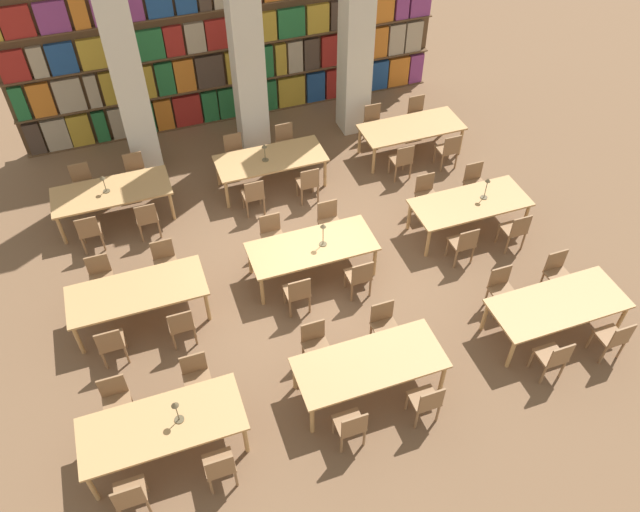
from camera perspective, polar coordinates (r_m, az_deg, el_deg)
name	(u,v)px	position (r m, az deg, el deg)	size (l,w,h in m)	color
ground_plane	(315,271)	(11.92, -0.45, -1.34)	(40.00, 40.00, 0.00)	brown
bookshelf_bank	(229,13)	(15.06, -8.34, 21.16)	(10.18, 0.35, 5.50)	brown
pillar_left	(119,43)	(13.35, -17.87, 18.05)	(0.63, 0.63, 6.00)	beige
pillar_center	(244,24)	(13.62, -6.98, 20.33)	(0.63, 0.63, 6.00)	beige
pillar_right	(357,6)	(14.31, 3.43, 21.83)	(0.63, 0.63, 6.00)	beige
reading_table_0	(162,426)	(9.44, -14.23, -14.83)	(2.33, 0.99, 0.73)	tan
chair_0	(130,496)	(9.26, -16.96, -20.22)	(0.42, 0.40, 0.90)	olive
chair_1	(116,400)	(10.07, -18.12, -12.38)	(0.42, 0.40, 0.90)	olive
chair_2	(220,467)	(9.19, -9.16, -18.47)	(0.42, 0.40, 0.90)	olive
chair_3	(197,377)	(10.01, -11.21, -10.77)	(0.42, 0.40, 0.90)	olive
desk_lamp_0	(176,409)	(9.11, -13.03, -13.44)	(0.14, 0.14, 0.44)	brown
reading_table_1	(370,365)	(9.76, 4.57, -9.87)	(2.33, 0.99, 0.73)	tan
chair_4	(351,425)	(9.39, 2.84, -15.22)	(0.42, 0.40, 0.90)	olive
chair_5	(315,344)	(10.19, -0.43, -8.03)	(0.42, 0.40, 0.90)	olive
chair_6	(426,401)	(9.72, 9.68, -12.93)	(0.42, 0.40, 0.90)	olive
chair_7	(384,324)	(10.49, 5.88, -6.21)	(0.42, 0.40, 0.90)	olive
reading_table_2	(558,305)	(11.20, 20.94, -4.23)	(2.33, 0.99, 0.73)	tan
chair_8	(553,357)	(10.70, 20.55, -8.65)	(0.42, 0.40, 0.90)	olive
chair_9	(501,288)	(11.41, 16.25, -2.85)	(0.42, 0.40, 0.90)	olive
chair_10	(613,338)	(11.33, 25.23, -6.76)	(0.42, 0.40, 0.90)	olive
chair_11	(557,272)	(12.00, 20.85, -1.40)	(0.42, 0.40, 0.90)	olive
reading_table_3	(137,293)	(11.10, -16.38, -3.26)	(2.33, 0.99, 0.73)	tan
chair_12	(111,343)	(10.75, -18.57, -7.53)	(0.42, 0.40, 0.90)	olive
chair_13	(101,277)	(11.81, -19.38, -1.78)	(0.42, 0.40, 0.90)	olive
chair_14	(181,324)	(10.69, -12.57, -6.10)	(0.42, 0.40, 0.90)	olive
chair_15	(165,261)	(11.76, -13.97, -0.46)	(0.42, 0.40, 0.90)	olive
reading_table_4	(312,248)	(11.40, -0.73, 0.70)	(2.33, 0.99, 0.73)	tan
chair_16	(298,292)	(10.90, -2.06, -3.33)	(0.42, 0.40, 0.90)	olive
chair_17	(272,235)	(11.95, -4.39, 1.96)	(0.42, 0.40, 0.90)	olive
chair_18	(359,276)	(11.18, 3.62, -1.82)	(0.42, 0.40, 0.90)	olive
chair_19	(329,221)	(12.21, 0.85, 3.22)	(0.42, 0.40, 0.90)	olive
desk_lamp_1	(323,231)	(11.14, 0.29, 2.32)	(0.14, 0.14, 0.50)	brown
reading_table_5	(470,204)	(12.66, 13.55, 4.60)	(2.33, 0.99, 0.73)	tan
chair_20	(463,243)	(12.06, 12.98, 1.15)	(0.42, 0.40, 0.90)	olive
chair_21	(426,194)	(13.03, 9.69, 5.65)	(0.42, 0.40, 0.90)	olive
chair_22	(515,230)	(12.60, 17.42, 2.32)	(0.42, 0.40, 0.90)	olive
chair_23	(475,182)	(13.54, 13.96, 6.58)	(0.42, 0.40, 0.90)	olive
desk_lamp_2	(487,185)	(12.59, 15.01, 6.30)	(0.14, 0.14, 0.48)	brown
reading_table_6	(112,193)	(13.26, -18.52, 5.47)	(2.33, 0.99, 0.73)	tan
chair_24	(89,231)	(12.80, -20.34, 2.20)	(0.42, 0.40, 0.90)	olive
chair_25	(83,183)	(14.03, -20.88, 6.27)	(0.42, 0.40, 0.90)	olive
chair_26	(147,218)	(12.74, -15.54, 3.39)	(0.42, 0.40, 0.90)	olive
chair_27	(136,172)	(13.98, -16.48, 7.38)	(0.42, 0.40, 0.90)	olive
desk_lamp_3	(103,181)	(13.07, -19.19, 6.49)	(0.14, 0.14, 0.39)	brown
reading_table_7	(271,160)	(13.49, -4.54, 8.72)	(2.33, 0.99, 0.73)	tan
chair_28	(254,195)	(12.89, -6.10, 5.59)	(0.42, 0.40, 0.90)	olive
chair_29	(235,152)	(14.11, -7.79, 9.37)	(0.42, 0.40, 0.90)	olive
chair_30	(308,183)	(13.13, -1.09, 6.73)	(0.42, 0.40, 0.90)	olive
chair_31	(286,142)	(14.33, -3.14, 10.37)	(0.42, 0.40, 0.90)	olive
desk_lamp_4	(265,150)	(13.23, -5.09, 9.65)	(0.14, 0.14, 0.40)	brown
reading_table_8	(411,129)	(14.57, 8.36, 11.43)	(2.33, 0.99, 0.73)	tan
chair_32	(402,160)	(13.88, 7.50, 8.72)	(0.42, 0.40, 0.90)	olive
chair_33	(374,122)	(15.02, 4.95, 12.08)	(0.42, 0.40, 0.90)	olive
chair_34	(448,149)	(14.36, 11.65, 9.52)	(0.42, 0.40, 0.90)	olive
chair_35	(418,113)	(15.47, 8.91, 12.76)	(0.42, 0.40, 0.90)	olive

